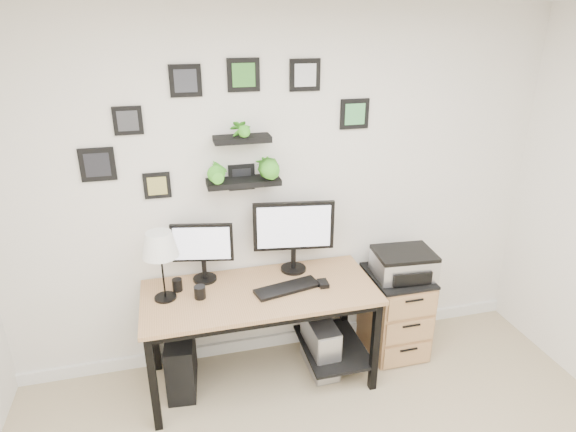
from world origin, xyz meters
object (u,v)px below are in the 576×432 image
object	(u,v)px
pc_tower_black	(181,361)
file_cabinet	(395,312)
pc_tower_grey	(320,345)
printer	(404,264)
monitor_right	(294,231)
monitor_left	(203,248)
table_lamp	(160,246)
desk	(264,302)
mug	(200,292)

from	to	relation	value
pc_tower_black	file_cabinet	bearing A→B (deg)	6.77
pc_tower_grey	pc_tower_black	bearing A→B (deg)	176.94
pc_tower_black	printer	xyz separation A→B (m)	(1.70, 0.02, 0.56)
monitor_right	pc_tower_black	world-z (taller)	monitor_right
file_cabinet	monitor_left	bearing A→B (deg)	174.38
table_lamp	file_cabinet	distance (m)	1.91
file_cabinet	printer	world-z (taller)	printer
table_lamp	printer	distance (m)	1.79
desk	monitor_right	size ratio (longest dim) A/B	2.76
table_lamp	mug	xyz separation A→B (m)	(0.23, -0.05, -0.34)
desk	pc_tower_grey	distance (m)	0.59
monitor_right	pc_tower_black	bearing A→B (deg)	-169.61
mug	monitor_right	bearing A→B (deg)	16.90
monitor_right	table_lamp	size ratio (longest dim) A/B	1.20
monitor_right	table_lamp	distance (m)	0.95
pc_tower_black	pc_tower_grey	xyz separation A→B (m)	(1.02, -0.05, -0.01)
desk	printer	size ratio (longest dim) A/B	3.50
desk	mug	bearing A→B (deg)	-176.32
desk	table_lamp	bearing A→B (deg)	177.92
monitor_left	table_lamp	xyz separation A→B (m)	(-0.28, -0.18, 0.13)
table_lamp	file_cabinet	size ratio (longest dim) A/B	0.72
printer	pc_tower_grey	bearing A→B (deg)	-173.66
desk	printer	world-z (taller)	printer
pc_tower_black	file_cabinet	size ratio (longest dim) A/B	0.64
pc_tower_black	pc_tower_grey	size ratio (longest dim) A/B	1.01
pc_tower_grey	file_cabinet	bearing A→B (deg)	7.70
pc_tower_grey	desk	bearing A→B (deg)	176.00
desk	printer	distance (m)	1.10
monitor_left	pc_tower_black	distance (m)	0.84
mug	file_cabinet	xyz separation A→B (m)	(1.50, 0.09, -0.46)
monitor_right	table_lamp	xyz separation A→B (m)	(-0.93, -0.16, 0.07)
monitor_left	monitor_right	size ratio (longest dim) A/B	0.75
mug	table_lamp	bearing A→B (deg)	166.87
table_lamp	printer	xyz separation A→B (m)	(1.75, 0.02, -0.37)
monitor_left	table_lamp	world-z (taller)	table_lamp
pc_tower_black	monitor_left	bearing A→B (deg)	44.38
desk	printer	bearing A→B (deg)	2.40
table_lamp	pc_tower_black	size ratio (longest dim) A/B	1.12
table_lamp	mug	distance (m)	0.41
monitor_right	pc_tower_black	xyz separation A→B (m)	(-0.87, -0.16, -0.86)
desk	pc_tower_black	bearing A→B (deg)	177.58
table_lamp	printer	size ratio (longest dim) A/B	1.06
desk	monitor_left	world-z (taller)	monitor_left
pc_tower_black	printer	bearing A→B (deg)	6.33
file_cabinet	pc_tower_grey	bearing A→B (deg)	-172.30
desk	mug	world-z (taller)	mug
table_lamp	pc_tower_grey	distance (m)	1.43
mug	file_cabinet	world-z (taller)	mug
monitor_left	mug	xyz separation A→B (m)	(-0.05, -0.23, -0.21)
table_lamp	printer	world-z (taller)	table_lamp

